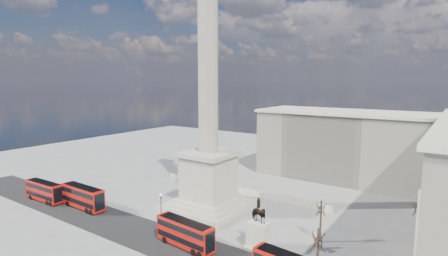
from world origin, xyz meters
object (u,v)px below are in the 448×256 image
at_px(victorian_lamp, 161,208).
at_px(pedestrian_crossing, 202,231).
at_px(red_bus_b, 185,233).
at_px(equestrian_statue, 258,232).
at_px(red_bus_e, 44,191).
at_px(nelsons_column, 208,140).
at_px(red_bus_a, 83,197).

height_order(victorian_lamp, pedestrian_crossing, victorian_lamp).
relative_size(red_bus_b, equestrian_statue, 1.29).
bearing_deg(red_bus_e, equestrian_statue, 6.75).
xyz_separation_m(red_bus_e, victorian_lamp, (28.52, 3.89, 1.40)).
xyz_separation_m(victorian_lamp, equestrian_statue, (16.33, 2.77, -0.83)).
bearing_deg(red_bus_b, nelsons_column, 119.91).
distance_m(red_bus_a, red_bus_b, 25.97).
bearing_deg(nelsons_column, equestrian_statue, -30.25).
bearing_deg(victorian_lamp, red_bus_e, -172.24).
distance_m(red_bus_b, red_bus_e, 35.93).
distance_m(red_bus_e, victorian_lamp, 28.82).
xyz_separation_m(red_bus_b, equestrian_statue, (8.95, 5.36, 0.57)).
relative_size(red_bus_b, victorian_lamp, 1.68).
relative_size(nelsons_column, red_bus_b, 5.03).
height_order(nelsons_column, red_bus_a, nelsons_column).
height_order(red_bus_b, equestrian_statue, equestrian_statue).
xyz_separation_m(red_bus_a, red_bus_e, (-9.95, -2.05, -0.16)).
height_order(red_bus_e, pedestrian_crossing, red_bus_e).
distance_m(red_bus_a, pedestrian_crossing, 25.86).
bearing_deg(red_bus_a, red_bus_b, -0.41).
xyz_separation_m(red_bus_b, victorian_lamp, (-7.39, 2.59, 1.40)).
bearing_deg(victorian_lamp, nelsons_column, 87.30).
bearing_deg(nelsons_column, victorian_lamp, -92.70).
distance_m(red_bus_a, red_bus_e, 10.16).
bearing_deg(red_bus_b, red_bus_a, -176.86).
bearing_deg(red_bus_b, equestrian_statue, 35.74).
bearing_deg(red_bus_e, pedestrian_crossing, 7.20).
bearing_deg(nelsons_column, red_bus_e, -151.40).
distance_m(red_bus_b, victorian_lamp, 7.95).
bearing_deg(red_bus_a, red_bus_e, -167.08).
bearing_deg(red_bus_a, pedestrian_crossing, 9.07).
xyz_separation_m(red_bus_b, pedestrian_crossing, (-0.37, 4.27, -1.27)).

